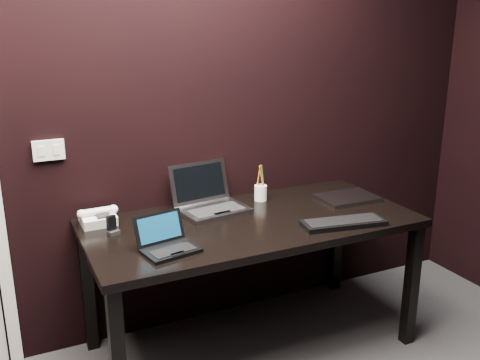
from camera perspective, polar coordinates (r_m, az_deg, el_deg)
name	(u,v)px	position (r m, az deg, el deg)	size (l,w,h in m)	color
wall_back	(168,105)	(2.88, -7.71, 7.95)	(4.00, 4.00, 0.00)	black
wall_switch	(49,150)	(2.78, -19.74, 3.01)	(0.15, 0.02, 0.10)	silver
desk	(251,234)	(2.80, 1.23, -5.73)	(1.70, 0.80, 0.74)	black
netbook	(168,244)	(2.43, -7.73, -6.76)	(0.27, 0.25, 0.15)	black
silver_laptop	(210,202)	(2.89, -3.24, -2.39)	(0.39, 0.36, 0.24)	#95959A
ext_keyboard	(343,223)	(2.75, 10.97, -4.48)	(0.45, 0.22, 0.03)	black
closed_laptop	(347,198)	(3.13, 11.37, -1.87)	(0.33, 0.24, 0.02)	gray
desk_phone	(98,217)	(2.79, -14.91, -3.89)	(0.21, 0.16, 0.10)	white
mobile_phone	(112,227)	(2.65, -13.49, -4.92)	(0.06, 0.06, 0.09)	black
pen_cup	(261,192)	(3.05, 2.21, -1.30)	(0.09, 0.09, 0.21)	white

